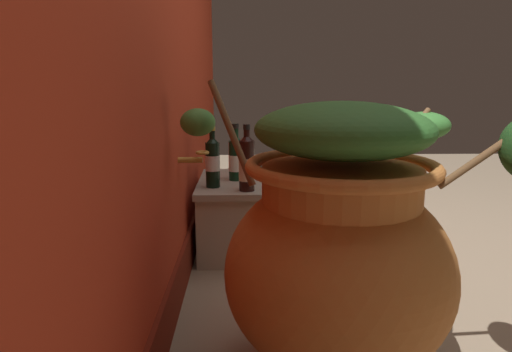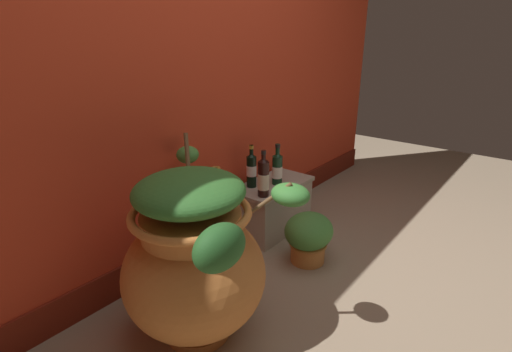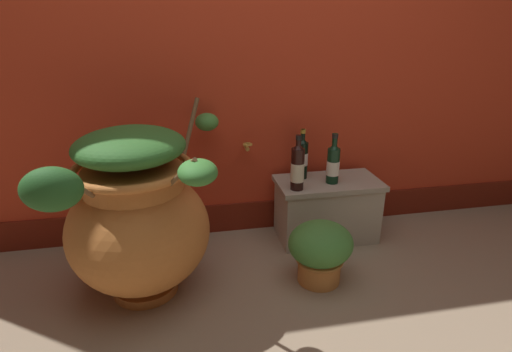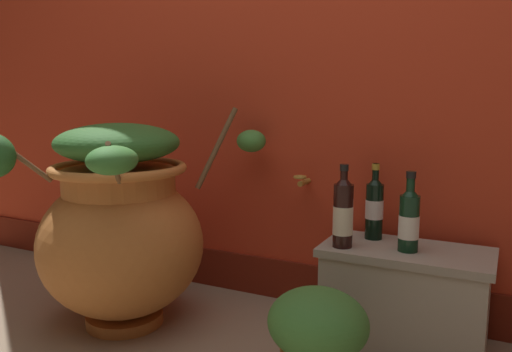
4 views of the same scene
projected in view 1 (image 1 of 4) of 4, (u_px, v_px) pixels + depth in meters
ground_plane at (428, 280)px, 2.01m from camera, size 7.00×7.00×0.00m
terracotta_urn at (340, 247)px, 1.28m from camera, size 0.76×0.95×0.89m
stone_ledge at (231, 212)px, 2.36m from camera, size 0.62×0.33×0.37m
wine_bottle_left at (247, 163)px, 2.08m from camera, size 0.08×0.08×0.31m
wine_bottle_middle at (236, 157)px, 2.31m from camera, size 0.07×0.07×0.29m
wine_bottle_right at (213, 160)px, 2.15m from camera, size 0.07×0.07×0.30m
potted_shrub at (317, 227)px, 2.19m from camera, size 0.33×0.30×0.33m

